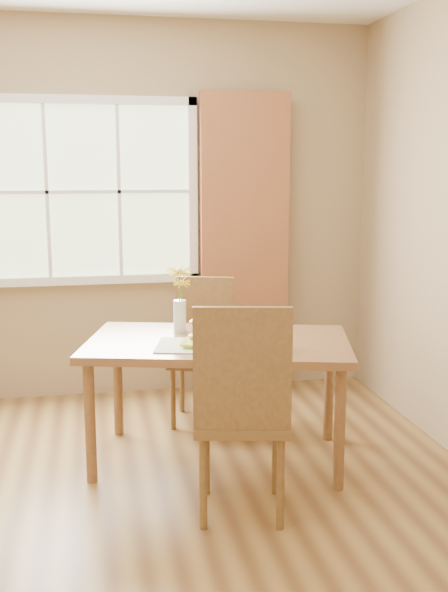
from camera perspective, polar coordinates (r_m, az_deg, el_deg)
name	(u,v)px	position (r m, az deg, el deg)	size (l,w,h in m)	color
room	(82,241)	(3.18, -11.60, 4.47)	(4.24, 3.84, 2.74)	olive
window	(83,192)	(5.04, -11.51, 8.41)	(1.62, 0.06, 1.32)	beige
curtain_right	(245,246)	(5.10, 1.71, 4.14)	(0.65, 0.08, 2.20)	maroon
dining_table	(218,353)	(3.93, -0.49, -4.68)	(1.63, 1.17, 0.71)	brown
chair_near	(242,404)	(3.28, 1.49, -8.87)	(0.53, 0.53, 1.07)	brown
chair_far	(203,343)	(4.63, -1.76, -3.87)	(0.50, 0.50, 0.95)	brown
placemat	(198,346)	(3.78, -2.13, -4.10)	(0.45, 0.33, 0.01)	beige
plate	(209,342)	(3.81, -1.23, -3.85)	(0.27, 0.27, 0.01)	#C6D334
croissant_sandwich	(204,329)	(3.81, -1.64, -2.75)	(0.20, 0.16, 0.13)	#E4A44E
water_glass	(265,334)	(3.82, 3.38, -3.12)	(0.08, 0.08, 0.12)	silver
flower_vase	(180,293)	(4.07, -3.66, 0.24)	(0.16, 0.16, 0.39)	silver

